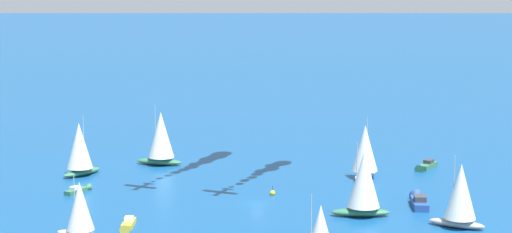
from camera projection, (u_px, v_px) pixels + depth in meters
name	position (u px, v px, depth m)	size (l,w,h in m)	color
ground_plane	(257.00, 204.00, 180.63)	(2000.00, 2000.00, 0.00)	navy
sailboat_near_centre	(460.00, 195.00, 162.98)	(10.25, 5.87, 13.03)	#9E9993
sailboat_far_port	(80.00, 149.00, 204.62)	(6.86, 10.81, 13.44)	#33704C
sailboat_far_stbd	(365.00, 151.00, 202.00)	(5.85, 10.44, 13.37)	white
motorboat_inshore	(79.00, 190.00, 190.03)	(2.36, 6.89, 1.96)	#33704C
sailboat_offshore	(80.00, 209.00, 156.82)	(8.63, 4.84, 11.04)	white
motorboat_trailing	(426.00, 166.00, 212.23)	(3.35, 8.85, 2.51)	#33704C
sailboat_ahead	(364.00, 183.00, 170.53)	(11.17, 7.87, 14.02)	#33704C
motorboat_mid_cluster	(419.00, 201.00, 179.64)	(6.45, 10.86, 3.08)	#23478C
motorboat_outer_ring_b	(128.00, 225.00, 163.80)	(4.54, 7.31, 2.08)	gold
sailboat_outer_ring_c	(161.00, 138.00, 215.93)	(11.38, 7.09, 14.18)	#33704C
marker_buoy	(273.00, 193.00, 187.88)	(1.10, 1.10, 2.10)	yellow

